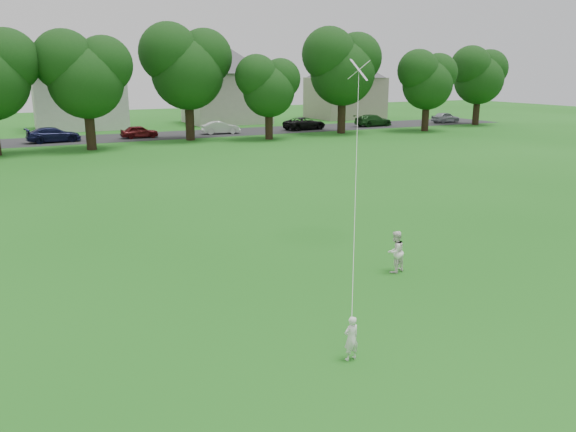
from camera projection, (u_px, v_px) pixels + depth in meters
name	position (u px, v px, depth m)	size (l,w,h in m)	color
ground	(338.00, 328.00, 13.25)	(160.00, 160.00, 0.00)	#1B6016
street	(95.00, 139.00, 49.82)	(90.00, 7.00, 0.01)	#2D2D30
toddler	(351.00, 338.00, 11.67)	(0.36, 0.23, 0.97)	white
older_boy	(395.00, 252.00, 16.76)	(0.62, 0.48, 1.28)	white
kite	(356.00, 167.00, 15.40)	(3.03, 4.43, 10.60)	silver
tree_row	(123.00, 68.00, 43.92)	(83.25, 9.10, 10.13)	black
parked_cars	(160.00, 130.00, 51.16)	(72.98, 2.68, 1.27)	black
house_row	(78.00, 78.00, 57.27)	(75.94, 12.59, 10.43)	silver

